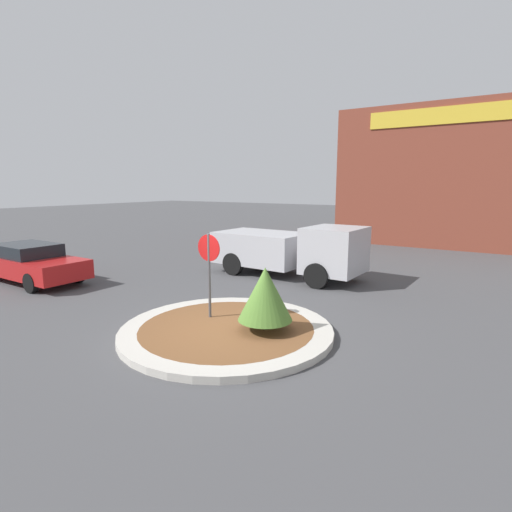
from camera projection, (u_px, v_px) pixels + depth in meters
name	position (u px, v px, depth m)	size (l,w,h in m)	color
ground_plane	(227.00, 333.00, 9.61)	(120.00, 120.00, 0.00)	#474749
traffic_island	(227.00, 330.00, 9.60)	(5.09, 5.09, 0.16)	#BCB7AD
stop_sign	(209.00, 262.00, 10.05)	(0.68, 0.07, 2.33)	#4C4C51
island_shrub	(265.00, 294.00, 9.21)	(1.27, 1.27, 1.51)	brown
utility_truck	(289.00, 249.00, 15.43)	(5.99, 2.53, 2.04)	#B2B2B7
storefront_building	(461.00, 177.00, 23.62)	(13.18, 6.07, 7.94)	brown
parked_sedan_red	(31.00, 263.00, 14.60)	(4.80, 1.93, 1.40)	#B21919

